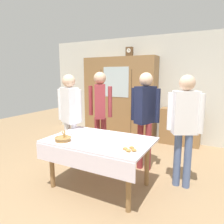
# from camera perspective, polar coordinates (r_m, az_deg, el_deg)

# --- Properties ---
(ground_plane) EXTENTS (12.00, 12.00, 0.00)m
(ground_plane) POSITION_cam_1_polar(r_m,az_deg,el_deg) (3.57, -1.57, -18.28)
(ground_plane) COLOR #997A56
(ground_plane) RESTS_ON ground
(back_wall) EXTENTS (6.40, 0.10, 2.70)m
(back_wall) POSITION_cam_1_polar(r_m,az_deg,el_deg) (5.61, 11.78, 6.40)
(back_wall) COLOR silver
(back_wall) RESTS_ON ground
(dining_table) EXTENTS (1.54, 1.01, 0.76)m
(dining_table) POSITION_cam_1_polar(r_m,az_deg,el_deg) (3.12, -3.76, -9.55)
(dining_table) COLOR olive
(dining_table) RESTS_ON ground
(wall_cabinet) EXTENTS (2.02, 0.46, 2.17)m
(wall_cabinet) POSITION_cam_1_polar(r_m,az_deg,el_deg) (5.68, 2.07, 3.98)
(wall_cabinet) COLOR olive
(wall_cabinet) RESTS_ON ground
(mantel_clock) EXTENTS (0.18, 0.11, 0.24)m
(mantel_clock) POSITION_cam_1_polar(r_m,az_deg,el_deg) (5.56, 4.85, 16.27)
(mantel_clock) COLOR brown
(mantel_clock) RESTS_ON wall_cabinet
(bookshelf_low) EXTENTS (0.95, 0.35, 0.89)m
(bookshelf_low) POSITION_cam_1_polar(r_m,az_deg,el_deg) (5.35, 18.31, -3.90)
(bookshelf_low) COLOR olive
(bookshelf_low) RESTS_ON ground
(book_stack) EXTENTS (0.16, 0.20, 0.07)m
(book_stack) POSITION_cam_1_polar(r_m,az_deg,el_deg) (5.26, 18.60, 1.15)
(book_stack) COLOR #664C7A
(book_stack) RESTS_ON bookshelf_low
(tea_cup_near_left) EXTENTS (0.13, 0.13, 0.06)m
(tea_cup_near_left) POSITION_cam_1_polar(r_m,az_deg,el_deg) (2.72, -1.81, -9.58)
(tea_cup_near_left) COLOR silver
(tea_cup_near_left) RESTS_ON dining_table
(tea_cup_center) EXTENTS (0.13, 0.13, 0.06)m
(tea_cup_center) POSITION_cam_1_polar(r_m,az_deg,el_deg) (3.39, -13.26, -5.81)
(tea_cup_center) COLOR white
(tea_cup_center) RESTS_ON dining_table
(tea_cup_far_right) EXTENTS (0.13, 0.13, 0.06)m
(tea_cup_far_right) POSITION_cam_1_polar(r_m,az_deg,el_deg) (3.10, -2.93, -7.07)
(tea_cup_far_right) COLOR white
(tea_cup_far_right) RESTS_ON dining_table
(tea_cup_mid_left) EXTENTS (0.13, 0.13, 0.06)m
(tea_cup_mid_left) POSITION_cam_1_polar(r_m,az_deg,el_deg) (3.26, -10.96, -6.35)
(tea_cup_mid_left) COLOR white
(tea_cup_mid_left) RESTS_ON dining_table
(tea_cup_back_edge) EXTENTS (0.13, 0.13, 0.06)m
(tea_cup_back_edge) POSITION_cam_1_polar(r_m,az_deg,el_deg) (2.98, 6.92, -7.85)
(tea_cup_back_edge) COLOR white
(tea_cup_back_edge) RESTS_ON dining_table
(tea_cup_mid_right) EXTENTS (0.13, 0.13, 0.06)m
(tea_cup_mid_right) POSITION_cam_1_polar(r_m,az_deg,el_deg) (3.31, -4.01, -5.94)
(tea_cup_mid_right) COLOR silver
(tea_cup_mid_right) RESTS_ON dining_table
(bread_basket) EXTENTS (0.24, 0.24, 0.16)m
(bread_basket) POSITION_cam_1_polar(r_m,az_deg,el_deg) (3.10, -13.44, -7.21)
(bread_basket) COLOR #9E7542
(bread_basket) RESTS_ON dining_table
(pastry_plate) EXTENTS (0.28, 0.28, 0.05)m
(pastry_plate) POSITION_cam_1_polar(r_m,az_deg,el_deg) (2.64, 5.00, -10.48)
(pastry_plate) COLOR white
(pastry_plate) RESTS_ON dining_table
(spoon_front_edge) EXTENTS (0.12, 0.02, 0.01)m
(spoon_front_edge) POSITION_cam_1_polar(r_m,az_deg,el_deg) (3.47, -10.61, -5.76)
(spoon_front_edge) COLOR silver
(spoon_front_edge) RESTS_ON dining_table
(spoon_center) EXTENTS (0.12, 0.02, 0.01)m
(spoon_center) POSITION_cam_1_polar(r_m,az_deg,el_deg) (2.92, -7.65, -8.76)
(spoon_center) COLOR silver
(spoon_center) RESTS_ON dining_table
(person_behind_table_left) EXTENTS (0.52, 0.34, 1.71)m
(person_behind_table_left) POSITION_cam_1_polar(r_m,az_deg,el_deg) (3.21, 19.51, -2.20)
(person_behind_table_left) COLOR slate
(person_behind_table_left) RESTS_ON ground
(person_behind_table_right) EXTENTS (0.52, 0.41, 1.76)m
(person_behind_table_right) POSITION_cam_1_polar(r_m,az_deg,el_deg) (4.04, -3.29, 1.39)
(person_behind_table_right) COLOR #933338
(person_behind_table_right) RESTS_ON ground
(person_beside_shelf) EXTENTS (0.52, 0.41, 1.75)m
(person_beside_shelf) POSITION_cam_1_polar(r_m,az_deg,el_deg) (3.66, 9.14, 0.16)
(person_beside_shelf) COLOR #933338
(person_beside_shelf) RESTS_ON ground
(person_by_cabinet) EXTENTS (0.52, 0.33, 1.71)m
(person_by_cabinet) POSITION_cam_1_polar(r_m,az_deg,el_deg) (3.81, -11.58, 0.13)
(person_by_cabinet) COLOR silver
(person_by_cabinet) RESTS_ON ground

